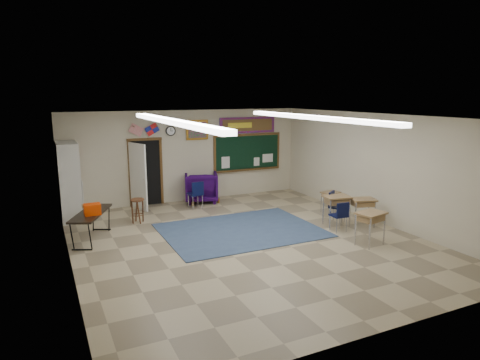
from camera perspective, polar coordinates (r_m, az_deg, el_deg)
name	(u,v)px	position (r m, az deg, el deg)	size (l,w,h in m)	color
floor	(248,241)	(10.51, 1.03, -8.13)	(9.00, 9.00, 0.00)	tan
back_wall	(187,156)	(14.22, -7.04, 3.19)	(8.00, 0.04, 3.00)	beige
front_wall	(387,237)	(6.53, 19.06, -7.26)	(8.00, 0.04, 3.00)	beige
left_wall	(66,198)	(9.10, -22.13, -2.24)	(0.04, 9.00, 3.00)	beige
right_wall	(378,168)	(12.39, 17.88, 1.50)	(0.04, 9.00, 3.00)	beige
ceiling	(248,117)	(9.92, 1.09, 8.43)	(8.00, 9.00, 0.04)	silver
area_rug	(241,230)	(11.27, 0.13, -6.70)	(4.00, 3.00, 0.02)	#354964
fluorescent_strips	(248,119)	(9.92, 1.09, 8.09)	(3.86, 6.00, 0.10)	white
doorway	(144,174)	(13.76, -12.74, 0.85)	(1.10, 0.89, 2.16)	black
chalkboard	(248,153)	(15.02, 1.01, 3.58)	(2.55, 0.14, 1.30)	#553718
bulletin_board	(248,125)	(14.92, 1.02, 7.33)	(2.10, 0.05, 0.55)	#B50F18
framed_art_print	(197,130)	(14.20, -5.73, 6.66)	(0.75, 0.05, 0.65)	#9A671D
wall_clock	(171,131)	(13.93, -9.24, 6.48)	(0.32, 0.05, 0.32)	black
wall_flags	(144,128)	(13.68, -12.67, 6.81)	(1.16, 0.06, 0.70)	red
storage_cabinet	(69,181)	(12.96, -21.81, -0.16)	(0.59, 1.25, 2.20)	#B9B9B4
wingback_armchair	(201,187)	(14.18, -5.20, -0.95)	(1.04, 1.07, 0.98)	#200538
student_chair_reading	(195,195)	(13.38, -5.98, -1.95)	(0.44, 0.44, 0.87)	black
student_chair_desk_a	(339,216)	(11.41, 13.00, -4.73)	(0.40, 0.40, 0.80)	black
student_chair_desk_b	(338,208)	(12.10, 12.89, -3.61)	(0.44, 0.44, 0.88)	black
student_desk_front_left	(336,209)	(11.86, 12.74, -3.80)	(0.76, 0.62, 0.82)	brown
student_desk_front_right	(330,201)	(13.18, 11.94, -2.73)	(0.58, 0.48, 0.63)	brown
student_desk_back_left	(370,227)	(10.56, 16.97, -5.99)	(0.76, 0.63, 0.80)	brown
student_desk_back_right	(362,211)	(11.98, 16.01, -3.97)	(0.75, 0.65, 0.77)	brown
folding_table	(92,225)	(11.09, -19.16, -5.67)	(1.21, 1.76, 0.96)	black
wooden_stool	(138,210)	(12.19, -13.50, -3.97)	(0.38, 0.38, 0.67)	#4D2B17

